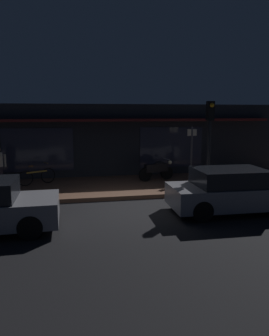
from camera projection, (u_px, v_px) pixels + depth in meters
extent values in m
plane|color=black|center=(124.00, 208.00, 10.95)|extent=(60.00, 60.00, 0.00)
cube|color=brown|center=(113.00, 186.00, 13.84)|extent=(18.00, 4.00, 0.15)
cube|color=black|center=(104.00, 140.00, 16.84)|extent=(18.00, 2.80, 3.60)
cube|color=#262838|center=(38.00, 150.00, 14.90)|extent=(3.20, 0.04, 2.00)
cube|color=#262838|center=(171.00, 147.00, 16.13)|extent=(3.20, 0.04, 2.00)
cube|color=#591919|center=(107.00, 120.00, 15.07)|extent=(16.20, 0.50, 0.12)
cylinder|color=black|center=(145.00, 175.00, 14.48)|extent=(0.61, 0.25, 0.60)
cylinder|color=black|center=(167.00, 173.00, 14.93)|extent=(0.61, 0.25, 0.60)
cube|color=black|center=(156.00, 168.00, 14.66)|extent=(1.13, 0.52, 0.36)
ellipsoid|color=black|center=(159.00, 163.00, 14.68)|extent=(0.48, 0.33, 0.20)
sphere|color=#F9EDB7|center=(170.00, 162.00, 14.91)|extent=(0.18, 0.18, 0.18)
cylinder|color=gray|center=(166.00, 159.00, 14.80)|extent=(0.15, 0.54, 0.03)
torus|color=black|center=(26.00, 178.00, 13.53)|extent=(0.60, 0.34, 0.66)
torus|color=black|center=(48.00, 175.00, 14.15)|extent=(0.60, 0.34, 0.66)
cube|color=#B78C2D|center=(37.00, 172.00, 13.80)|extent=(0.82, 0.45, 0.06)
cube|color=brown|center=(31.00, 166.00, 13.60)|extent=(0.21, 0.16, 0.06)
cylinder|color=#B78C2D|center=(46.00, 163.00, 14.00)|extent=(0.22, 0.38, 0.02)
cube|color=#28232D|center=(0.00, 176.00, 13.43)|extent=(0.31, 0.34, 0.85)
cylinder|color=#B2AD9E|center=(5.00, 161.00, 13.49)|extent=(0.12, 0.12, 0.52)
cylinder|color=#47474C|center=(191.00, 153.00, 14.91)|extent=(0.09, 0.09, 2.40)
cube|color=beige|center=(192.00, 132.00, 14.75)|extent=(0.44, 0.03, 0.30)
cylinder|color=black|center=(209.00, 151.00, 11.89)|extent=(0.12, 0.12, 3.60)
cube|color=black|center=(210.00, 111.00, 11.64)|extent=(0.24, 0.24, 0.70)
sphere|color=orange|center=(212.00, 105.00, 11.49)|extent=(0.16, 0.16, 0.16)
cylinder|color=black|center=(36.00, 209.00, 9.70)|extent=(0.64, 0.23, 0.64)
cylinder|color=black|center=(30.00, 227.00, 8.20)|extent=(0.64, 0.23, 0.64)
cylinder|color=black|center=(258.00, 194.00, 11.49)|extent=(0.65, 0.24, 0.64)
cylinder|color=black|center=(185.00, 198.00, 11.04)|extent=(0.65, 0.24, 0.64)
cylinder|color=black|center=(202.00, 211.00, 9.53)|extent=(0.65, 0.24, 0.64)
cube|color=slate|center=(233.00, 195.00, 10.47)|extent=(4.14, 1.86, 0.68)
cube|color=black|center=(230.00, 179.00, 10.35)|extent=(2.24, 1.65, 0.64)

